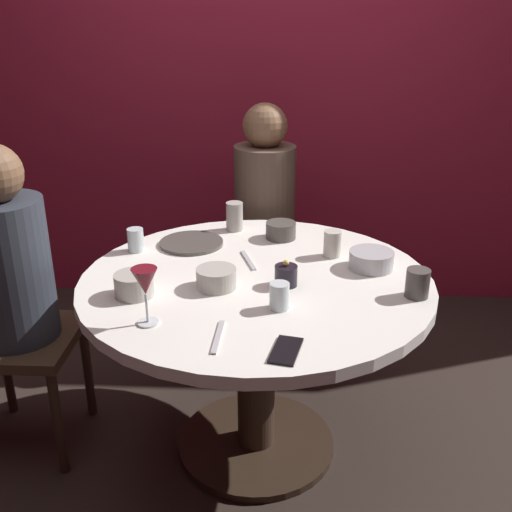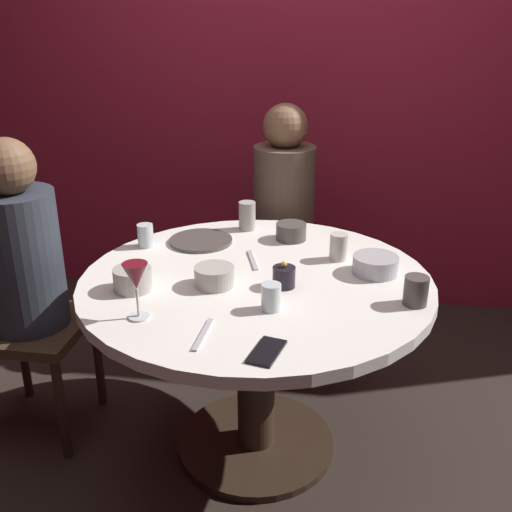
% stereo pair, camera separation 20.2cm
% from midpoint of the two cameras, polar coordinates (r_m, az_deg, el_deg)
% --- Properties ---
extents(ground_plane, '(8.00, 8.00, 0.00)m').
position_cam_midpoint_polar(ground_plane, '(2.44, -2.48, -17.65)').
color(ground_plane, '#2D231E').
extents(back_wall, '(6.00, 0.10, 2.60)m').
position_cam_midpoint_polar(back_wall, '(3.28, -0.61, 17.73)').
color(back_wall, maroon).
rests_on(back_wall, ground).
extents(dining_table, '(1.21, 1.21, 0.72)m').
position_cam_midpoint_polar(dining_table, '(2.13, -2.73, -6.21)').
color(dining_table, white).
rests_on(dining_table, ground).
extents(seated_diner_left, '(0.40, 0.40, 1.18)m').
position_cam_midpoint_polar(seated_diner_left, '(2.30, -24.85, -1.36)').
color(seated_diner_left, '#3F2D1E').
rests_on(seated_diner_left, ground).
extents(seated_diner_back, '(0.40, 0.40, 1.19)m').
position_cam_midpoint_polar(seated_diner_back, '(2.84, -1.22, 5.28)').
color(seated_diner_back, '#3F2D1E').
rests_on(seated_diner_back, ground).
extents(candle_holder, '(0.08, 0.08, 0.09)m').
position_cam_midpoint_polar(candle_holder, '(1.98, -0.04, -1.92)').
color(candle_holder, black).
rests_on(candle_holder, dining_table).
extents(wine_glass, '(0.08, 0.08, 0.18)m').
position_cam_midpoint_polar(wine_glass, '(1.75, -13.80, -2.67)').
color(wine_glass, silver).
rests_on(wine_glass, dining_table).
extents(dinner_plate, '(0.25, 0.25, 0.01)m').
position_cam_midpoint_polar(dinner_plate, '(2.36, -8.62, 1.19)').
color(dinner_plate, '#4C4742').
rests_on(dinner_plate, dining_table).
extents(cell_phone, '(0.10, 0.15, 0.01)m').
position_cam_midpoint_polar(cell_phone, '(1.63, -0.72, -9.07)').
color(cell_phone, black).
rests_on(cell_phone, dining_table).
extents(bowl_serving_large, '(0.16, 0.16, 0.06)m').
position_cam_midpoint_polar(bowl_serving_large, '(2.14, 8.29, -0.41)').
color(bowl_serving_large, '#B7B7BC').
rests_on(bowl_serving_large, dining_table).
extents(bowl_salad_center, '(0.12, 0.12, 0.07)m').
position_cam_midpoint_polar(bowl_salad_center, '(2.39, -0.04, 2.41)').
color(bowl_salad_center, '#4C4742').
rests_on(bowl_salad_center, dining_table).
extents(bowl_small_white, '(0.13, 0.13, 0.07)m').
position_cam_midpoint_polar(bowl_small_white, '(1.98, -6.73, -2.17)').
color(bowl_small_white, '#B2ADA3').
rests_on(bowl_small_white, dining_table).
extents(bowl_sauce_side, '(0.13, 0.13, 0.07)m').
position_cam_midpoint_polar(bowl_sauce_side, '(1.97, -14.45, -2.74)').
color(bowl_sauce_side, '#B2ADA3').
rests_on(bowl_sauce_side, dining_table).
extents(cup_near_candle, '(0.06, 0.06, 0.10)m').
position_cam_midpoint_polar(cup_near_candle, '(2.22, 4.71, 1.13)').
color(cup_near_candle, beige).
rests_on(cup_near_candle, dining_table).
extents(cup_by_left_diner, '(0.06, 0.06, 0.09)m').
position_cam_midpoint_polar(cup_by_left_diner, '(2.33, -13.86, 1.44)').
color(cup_by_left_diner, silver).
rests_on(cup_by_left_diner, dining_table).
extents(cup_by_right_diner, '(0.08, 0.08, 0.09)m').
position_cam_midpoint_polar(cup_by_right_diner, '(1.94, 12.29, -2.61)').
color(cup_by_right_diner, '#4C4742').
rests_on(cup_by_right_diner, dining_table).
extents(cup_center_front, '(0.07, 0.07, 0.12)m').
position_cam_midpoint_polar(cup_center_front, '(2.48, -4.40, 3.74)').
color(cup_center_front, '#B2ADA3').
rests_on(cup_center_front, dining_table).
extents(cup_far_edge, '(0.06, 0.06, 0.09)m').
position_cam_midpoint_polar(cup_far_edge, '(1.83, -0.93, -3.91)').
color(cup_far_edge, silver).
rests_on(cup_far_edge, dining_table).
extents(fork_near_plate, '(0.02, 0.18, 0.01)m').
position_cam_midpoint_polar(fork_near_plate, '(1.70, -7.08, -7.74)').
color(fork_near_plate, '#B7B7BC').
rests_on(fork_near_plate, dining_table).
extents(knife_near_plate, '(0.07, 0.18, 0.01)m').
position_cam_midpoint_polar(knife_near_plate, '(2.19, -3.39, -0.47)').
color(knife_near_plate, '#B7B7BC').
rests_on(knife_near_plate, dining_table).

